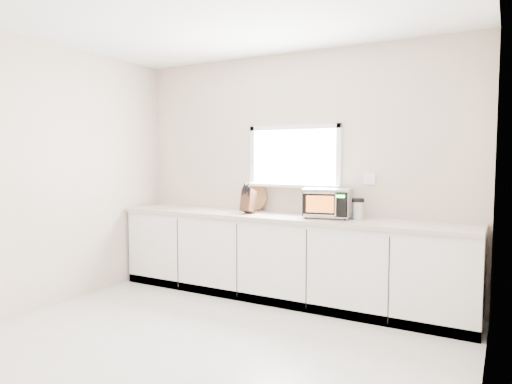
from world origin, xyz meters
The scene contains 8 objects.
ground centered at (0.00, 0.00, 0.00)m, with size 4.00×4.00×0.00m, color beige.
back_wall centered at (0.00, 2.00, 1.36)m, with size 4.00×0.17×2.70m.
cabinets centered at (0.00, 1.70, 0.44)m, with size 3.92×0.60×0.88m, color white.
countertop centered at (0.00, 1.69, 0.90)m, with size 3.92×0.64×0.04m, color beige.
microwave centered at (0.49, 1.75, 1.08)m, with size 0.52×0.44×0.30m.
knife_block centered at (-0.40, 1.64, 1.07)m, with size 0.14×0.25×0.34m.
cutting_board centered at (-0.48, 1.94, 1.07)m, with size 0.31×0.31×0.02m, color #A06B3D.
coffee_grinder centered at (0.81, 1.73, 1.03)m, with size 0.15×0.15×0.22m.
Camera 1 is at (2.10, -2.70, 1.54)m, focal length 32.00 mm.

